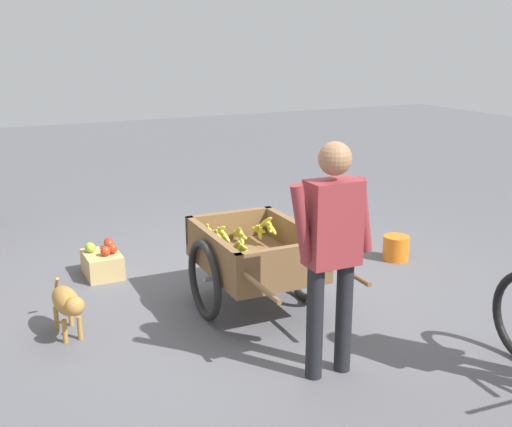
# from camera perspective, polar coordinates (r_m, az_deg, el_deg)

# --- Properties ---
(ground_plane) EXTENTS (24.00, 24.00, 0.00)m
(ground_plane) POSITION_cam_1_polar(r_m,az_deg,el_deg) (5.54, 0.05, -7.09)
(ground_plane) COLOR #56565B
(fruit_cart) EXTENTS (1.66, 0.95, 0.73)m
(fruit_cart) POSITION_cam_1_polar(r_m,az_deg,el_deg) (5.05, -0.06, -4.04)
(fruit_cart) COLOR brown
(fruit_cart) RESTS_ON ground
(vendor_person) EXTENTS (0.21, 0.60, 1.55)m
(vendor_person) POSITION_cam_1_polar(r_m,az_deg,el_deg) (3.95, 6.96, -2.51)
(vendor_person) COLOR black
(vendor_person) RESTS_ON ground
(dog) EXTENTS (0.67, 0.21, 0.40)m
(dog) POSITION_cam_1_polar(r_m,az_deg,el_deg) (4.86, -16.83, -7.77)
(dog) COLOR #AD7A38
(dog) RESTS_ON ground
(plastic_bucket) EXTENTS (0.26, 0.26, 0.25)m
(plastic_bucket) POSITION_cam_1_polar(r_m,az_deg,el_deg) (6.41, 12.64, -3.08)
(plastic_bucket) COLOR orange
(plastic_bucket) RESTS_ON ground
(apple_crate) EXTENTS (0.44, 0.32, 0.32)m
(apple_crate) POSITION_cam_1_polar(r_m,az_deg,el_deg) (6.02, -13.82, -4.32)
(apple_crate) COLOR tan
(apple_crate) RESTS_ON ground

